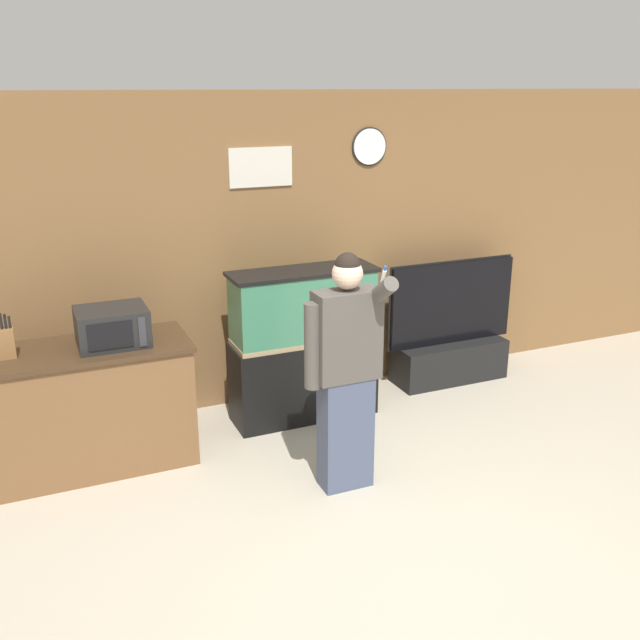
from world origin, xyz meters
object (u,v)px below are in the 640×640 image
(knife_block, at_px, (6,342))
(person_standing, at_px, (345,370))
(tv_on_stand, at_px, (449,346))
(microwave, at_px, (112,327))
(counter_island, at_px, (83,408))
(aquarium_on_stand, at_px, (304,345))

(knife_block, xyz_separation_m, person_standing, (2.02, -0.97, -0.17))
(knife_block, xyz_separation_m, tv_on_stand, (3.72, 0.34, -0.69))
(microwave, relative_size, person_standing, 0.29)
(counter_island, relative_size, tv_on_stand, 1.20)
(person_standing, bearing_deg, microwave, 144.70)
(counter_island, distance_m, person_standing, 1.91)
(microwave, height_order, tv_on_stand, microwave)
(knife_block, bearing_deg, person_standing, -25.56)
(counter_island, relative_size, knife_block, 5.03)
(knife_block, distance_m, aquarium_on_stand, 2.22)
(aquarium_on_stand, distance_m, tv_on_stand, 1.58)
(tv_on_stand, bearing_deg, aquarium_on_stand, -172.92)
(microwave, relative_size, knife_block, 1.57)
(aquarium_on_stand, xyz_separation_m, person_standing, (-0.16, -1.12, 0.23))
(tv_on_stand, bearing_deg, microwave, -173.30)
(counter_island, height_order, tv_on_stand, tv_on_stand)
(counter_island, height_order, knife_block, knife_block)
(knife_block, bearing_deg, counter_island, 0.78)
(counter_island, xyz_separation_m, person_standing, (1.59, -0.97, 0.40))
(microwave, xyz_separation_m, person_standing, (1.34, -0.95, -0.19))
(person_standing, bearing_deg, counter_island, 148.54)
(aquarium_on_stand, xyz_separation_m, tv_on_stand, (1.54, 0.19, -0.30))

